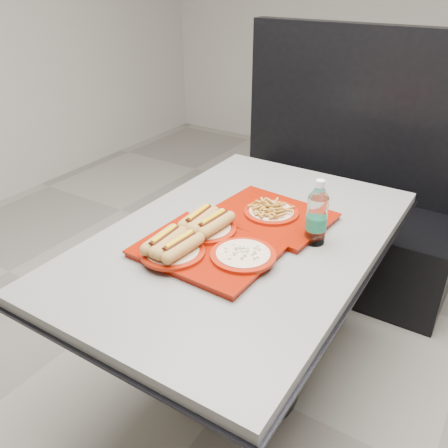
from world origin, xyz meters
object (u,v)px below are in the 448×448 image
Objects in this scene: tray_near at (203,243)px; tray_far at (271,214)px; booth_bench at (339,206)px; diner_table at (242,272)px; water_bottle at (317,216)px.

tray_far is at bearing 75.68° from tray_near.
diner_table is at bearing -90.00° from booth_bench.
tray_near is (-0.05, -1.27, 0.38)m from booth_bench.
diner_table is 3.12× the size of tray_far.
booth_bench is at bearing 92.01° from tray_far.
tray_near is 0.35m from tray_far.
booth_bench reaches higher than diner_table.
booth_bench is at bearing 103.43° from water_bottle.
tray_far reaches higher than diner_table.
diner_table is 1.11m from booth_bench.
diner_table is 0.27m from tray_near.
diner_table is 1.05× the size of booth_bench.
water_bottle is at bearing -76.57° from booth_bench.
booth_bench is 5.73× the size of water_bottle.
water_bottle reaches higher than tray_far.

